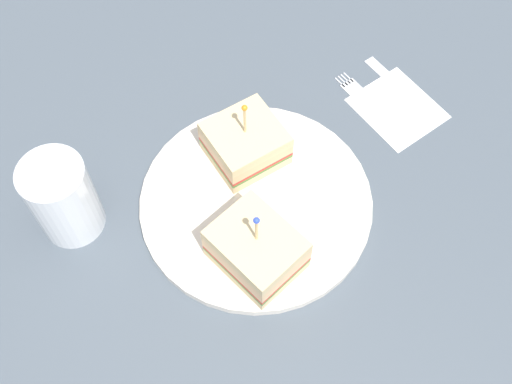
% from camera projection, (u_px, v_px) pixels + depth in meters
% --- Properties ---
extents(ground_plane, '(1.00, 1.00, 0.02)m').
position_uv_depth(ground_plane, '(256.00, 209.00, 0.78)').
color(ground_plane, '#4C5660').
extents(plate, '(0.28, 0.28, 0.01)m').
position_uv_depth(plate, '(256.00, 203.00, 0.77)').
color(plate, silver).
rests_on(plate, ground_plane).
extents(sandwich_half_front, '(0.12, 0.11, 0.10)m').
position_uv_depth(sandwich_half_front, '(245.00, 143.00, 0.77)').
color(sandwich_half_front, beige).
rests_on(sandwich_half_front, plate).
extents(sandwich_half_back, '(0.11, 0.12, 0.10)m').
position_uv_depth(sandwich_half_back, '(256.00, 249.00, 0.70)').
color(sandwich_half_back, beige).
rests_on(sandwich_half_back, plate).
extents(drink_glass, '(0.07, 0.07, 0.11)m').
position_uv_depth(drink_glass, '(64.00, 201.00, 0.72)').
color(drink_glass, beige).
rests_on(drink_glass, ground_plane).
extents(napkin, '(0.13, 0.14, 0.00)m').
position_uv_depth(napkin, '(397.00, 108.00, 0.84)').
color(napkin, white).
rests_on(napkin, ground_plane).
extents(fork, '(0.07, 0.11, 0.00)m').
position_uv_depth(fork, '(363.00, 97.00, 0.85)').
color(fork, silver).
rests_on(fork, ground_plane).
extents(knife, '(0.07, 0.11, 0.00)m').
position_uv_depth(knife, '(395.00, 83.00, 0.86)').
color(knife, silver).
rests_on(knife, ground_plane).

